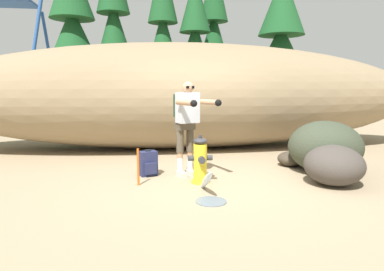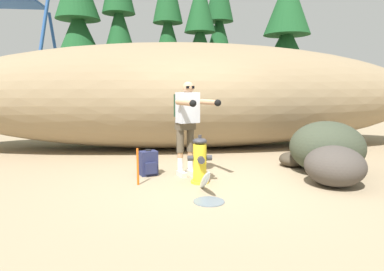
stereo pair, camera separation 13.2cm
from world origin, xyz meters
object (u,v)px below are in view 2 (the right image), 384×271
(fire_hydrant, at_px, (200,161))
(boulder_small, at_px, (312,147))
(boulder_large, at_px, (327,147))
(survey_stake, at_px, (138,167))
(utility_worker, at_px, (187,117))
(boulder_mid, at_px, (335,166))
(spare_backpack, at_px, (149,163))
(boulder_outlier, at_px, (292,159))

(fire_hydrant, distance_m, boulder_small, 2.79)
(boulder_large, relative_size, boulder_small, 1.47)
(fire_hydrant, height_order, survey_stake, fire_hydrant)
(utility_worker, relative_size, boulder_mid, 1.74)
(boulder_mid, height_order, survey_stake, boulder_mid)
(boulder_large, bearing_deg, boulder_small, 81.27)
(spare_backpack, relative_size, boulder_large, 0.36)
(boulder_large, bearing_deg, utility_worker, 178.24)
(fire_hydrant, distance_m, spare_backpack, 1.04)
(boulder_small, bearing_deg, fire_hydrant, -154.17)
(boulder_large, relative_size, boulder_outlier, 2.45)
(utility_worker, bearing_deg, survey_stake, -82.67)
(boulder_large, bearing_deg, fire_hydrant, -171.31)
(boulder_large, distance_m, survey_stake, 3.41)
(boulder_outlier, bearing_deg, survey_stake, -162.26)
(boulder_mid, relative_size, boulder_small, 1.06)
(utility_worker, bearing_deg, boulder_small, 86.06)
(spare_backpack, distance_m, boulder_mid, 3.12)
(boulder_mid, bearing_deg, spare_backpack, 161.40)
(utility_worker, xyz_separation_m, boulder_mid, (2.28, -0.84, -0.74))
(spare_backpack, relative_size, boulder_mid, 0.49)
(boulder_mid, bearing_deg, fire_hydrant, 169.26)
(fire_hydrant, relative_size, survey_stake, 1.33)
(boulder_outlier, xyz_separation_m, survey_stake, (-3.00, -0.96, 0.16))
(boulder_mid, xyz_separation_m, boulder_small, (0.40, 1.62, 0.02))
(fire_hydrant, relative_size, spare_backpack, 1.70)
(boulder_small, xyz_separation_m, boulder_outlier, (-0.52, -0.25, -0.20))
(boulder_large, xyz_separation_m, boulder_outlier, (-0.39, 0.60, -0.34))
(boulder_mid, bearing_deg, survey_stake, 172.63)
(fire_hydrant, xyz_separation_m, spare_backpack, (-0.84, 0.59, -0.15))
(boulder_mid, distance_m, boulder_small, 1.67)
(fire_hydrant, distance_m, survey_stake, 1.01)
(fire_hydrant, height_order, boulder_outlier, fire_hydrant)
(boulder_outlier, bearing_deg, utility_worker, -166.42)
(boulder_mid, xyz_separation_m, boulder_outlier, (-0.12, 1.36, -0.18))
(boulder_small, xyz_separation_m, survey_stake, (-3.52, -1.21, -0.04))
(spare_backpack, bearing_deg, boulder_large, 65.94)
(utility_worker, bearing_deg, fire_hydrant, -0.18)
(utility_worker, bearing_deg, spare_backpack, -122.64)
(boulder_large, height_order, boulder_outlier, boulder_large)
(spare_backpack, bearing_deg, utility_worker, 57.47)
(spare_backpack, bearing_deg, survey_stake, -35.55)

